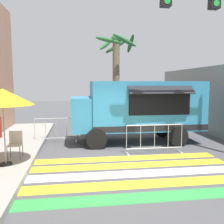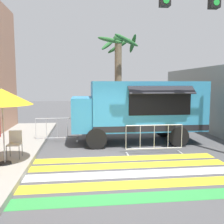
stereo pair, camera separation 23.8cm
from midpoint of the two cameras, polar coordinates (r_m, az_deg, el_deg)
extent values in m
plane|color=#4C4C4F|center=(8.27, 4.66, -11.96)|extent=(60.00, 60.00, 0.00)
cube|color=green|center=(6.16, 9.18, -18.70)|extent=(6.40, 0.56, 0.01)
cube|color=yellow|center=(6.83, 7.37, -16.06)|extent=(6.40, 0.56, 0.01)
cube|color=white|center=(7.52, 5.92, -13.88)|extent=(6.40, 0.56, 0.01)
cube|color=yellow|center=(8.22, 4.73, -12.06)|extent=(6.40, 0.56, 0.01)
cube|color=yellow|center=(8.93, 3.75, -10.52)|extent=(6.40, 0.56, 0.01)
cube|color=#338CBF|center=(11.20, 8.45, 1.56)|extent=(4.84, 2.13, 2.10)
cube|color=#338CBF|center=(10.86, -4.00, -0.35)|extent=(1.71, 1.96, 1.41)
cube|color=#1E232D|center=(10.81, -8.28, 1.45)|extent=(0.06, 1.71, 0.54)
cube|color=black|center=(10.24, 11.59, 1.91)|extent=(2.56, 0.03, 0.94)
cube|color=black|center=(10.02, 12.03, 4.96)|extent=(2.66, 0.43, 0.31)
cube|color=black|center=(10.29, 9.93, -3.78)|extent=(4.84, 0.01, 0.24)
cylinder|color=black|center=(10.05, -2.87, -6.10)|extent=(0.85, 0.22, 0.85)
cylinder|color=black|center=(11.97, -3.51, -4.05)|extent=(0.85, 0.22, 0.85)
cylinder|color=black|center=(10.83, 15.57, -5.42)|extent=(0.85, 0.22, 0.85)
cylinder|color=black|center=(12.63, 12.19, -3.63)|extent=(0.85, 0.22, 0.85)
cylinder|color=green|center=(9.39, 23.50, 22.02)|extent=(0.20, 0.02, 0.20)
cylinder|color=green|center=(8.73, 13.14, 23.62)|extent=(0.20, 0.02, 0.20)
cylinder|color=black|center=(8.36, -22.49, -10.76)|extent=(0.36, 0.36, 0.06)
cylinder|color=#B2B2B7|center=(8.11, -22.83, -3.18)|extent=(0.04, 0.04, 2.30)
cone|color=yellow|center=(8.01, -23.12, 3.24)|extent=(1.79, 1.79, 0.48)
cylinder|color=#4C4C51|center=(8.72, -22.24, -8.74)|extent=(0.02, 0.02, 0.44)
cylinder|color=#4C4C51|center=(8.62, -19.69, -8.80)|extent=(0.02, 0.02, 0.44)
cylinder|color=#4C4C51|center=(9.09, -21.57, -8.10)|extent=(0.02, 0.02, 0.44)
cylinder|color=#4C4C51|center=(8.99, -19.13, -8.15)|extent=(0.02, 0.02, 0.44)
cube|color=beige|center=(8.80, -20.72, -6.97)|extent=(0.42, 0.42, 0.03)
cube|color=beige|center=(8.93, -20.48, -5.29)|extent=(0.42, 0.03, 0.42)
cylinder|color=#B7BABF|center=(9.42, 10.40, -2.98)|extent=(2.14, 0.04, 0.04)
cylinder|color=#B7BABF|center=(9.61, 10.29, -8.18)|extent=(2.14, 0.04, 0.04)
cylinder|color=#B7BABF|center=(9.25, 3.95, -5.85)|extent=(0.02, 0.02, 0.88)
cylinder|color=#B7BABF|center=(9.36, 7.19, -5.74)|extent=(0.02, 0.02, 0.88)
cylinder|color=#B7BABF|center=(9.50, 10.34, -5.61)|extent=(0.02, 0.02, 0.88)
cylinder|color=#B7BABF|center=(9.67, 13.39, -5.47)|extent=(0.02, 0.02, 0.88)
cylinder|color=#B7BABF|center=(9.87, 16.33, -5.32)|extent=(0.02, 0.02, 0.88)
cube|color=#B7BABF|center=(9.41, 4.23, -9.56)|extent=(0.06, 0.44, 0.03)
cube|color=#B7BABF|center=(9.99, 15.94, -8.84)|extent=(0.06, 0.44, 0.03)
cylinder|color=#B7BABF|center=(11.30, -11.92, -1.44)|extent=(1.85, 0.04, 0.04)
cylinder|color=#B7BABF|center=(11.45, -11.82, -5.81)|extent=(1.85, 0.04, 0.04)
cylinder|color=#B7BABF|center=(11.49, -16.48, -3.66)|extent=(0.02, 0.02, 0.88)
cylinder|color=#B7BABF|center=(11.42, -14.19, -3.66)|extent=(0.02, 0.02, 0.88)
cylinder|color=#B7BABF|center=(11.37, -11.87, -3.64)|extent=(0.02, 0.02, 0.88)
cylinder|color=#B7BABF|center=(11.34, -9.54, -3.62)|extent=(0.02, 0.02, 0.88)
cylinder|color=#B7BABF|center=(11.32, -7.19, -3.59)|extent=(0.02, 0.02, 0.88)
cube|color=#B7BABF|center=(11.60, -16.14, -6.70)|extent=(0.06, 0.44, 0.03)
cube|color=#B7BABF|center=(11.45, -7.40, -6.67)|extent=(0.06, 0.44, 0.03)
cylinder|color=#7A664C|center=(15.06, 1.86, 6.19)|extent=(0.41, 0.41, 5.06)
sphere|color=#2D6B33|center=(15.28, 1.90, 16.28)|extent=(0.60, 0.60, 0.60)
ellipsoid|color=#2D6B33|center=(15.39, 5.22, 15.26)|extent=(0.25, 1.64, 1.04)
ellipsoid|color=#2D6B33|center=(16.05, 2.07, 14.85)|extent=(1.55, 0.55, 1.06)
ellipsoid|color=#2D6B33|center=(15.63, -0.48, 15.14)|extent=(1.07, 1.23, 0.91)
ellipsoid|color=#2D6B33|center=(14.56, -0.14, 16.16)|extent=(1.43, 1.38, 0.68)
ellipsoid|color=#2D6B33|center=(14.57, 3.89, 16.06)|extent=(1.63, 0.96, 0.75)
camera|label=1|loc=(0.12, -89.31, 0.08)|focal=40.00mm
camera|label=2|loc=(0.12, 90.69, -0.08)|focal=40.00mm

